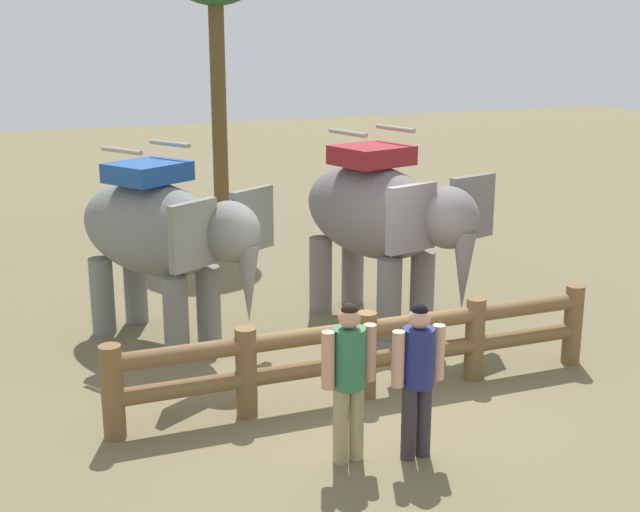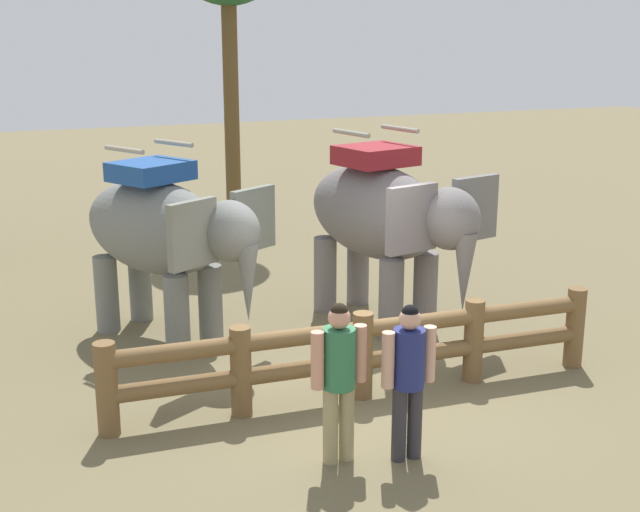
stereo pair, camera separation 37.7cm
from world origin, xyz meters
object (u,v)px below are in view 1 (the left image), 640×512
object	(u,v)px
log_fence	(366,349)
tourist_man_in_blue	(418,370)
elephant_center	(381,217)
elephant_near_left	(161,234)
tourist_woman_in_black	(349,371)

from	to	relation	value
log_fence	tourist_man_in_blue	size ratio (longest dim) A/B	3.71
log_fence	tourist_man_in_blue	distance (m)	1.58
log_fence	elephant_center	distance (m)	2.80
log_fence	elephant_center	size ratio (longest dim) A/B	1.79
elephant_near_left	elephant_center	xyz separation A→B (m)	(3.08, -0.53, 0.07)
elephant_near_left	log_fence	bearing A→B (deg)	-58.07
tourist_man_in_blue	log_fence	bearing A→B (deg)	82.28
elephant_center	tourist_man_in_blue	size ratio (longest dim) A/B	2.08
tourist_woman_in_black	log_fence	bearing A→B (deg)	56.55
tourist_woman_in_black	tourist_man_in_blue	bearing A→B (deg)	-17.79
tourist_man_in_blue	elephant_near_left	bearing A→B (deg)	109.48
log_fence	tourist_woman_in_black	bearing A→B (deg)	-123.45
log_fence	tourist_man_in_blue	bearing A→B (deg)	-97.72
log_fence	elephant_center	bearing A→B (deg)	58.87
elephant_near_left	tourist_man_in_blue	world-z (taller)	elephant_near_left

